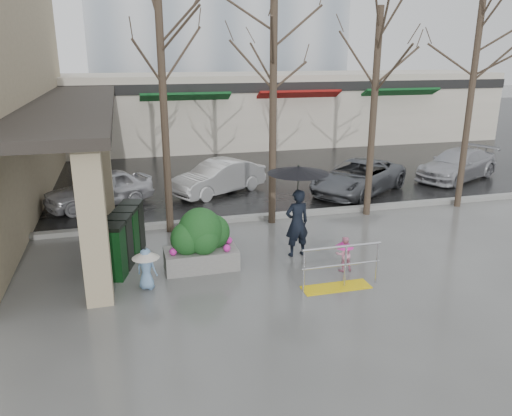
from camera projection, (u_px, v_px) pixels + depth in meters
name	position (u px, v px, depth m)	size (l,w,h in m)	color
ground	(267.00, 272.00, 12.23)	(120.00, 120.00, 0.00)	#51514F
street_asphalt	(173.00, 135.00, 32.52)	(120.00, 36.00, 0.01)	black
curb	(232.00, 219.00, 15.90)	(120.00, 0.30, 0.15)	gray
canopy_slab	(72.00, 99.00, 17.35)	(2.80, 18.00, 0.25)	#2D2823
pillar_front	(93.00, 225.00, 10.29)	(0.55, 0.55, 3.50)	tan
pillar_back	(102.00, 162.00, 16.28)	(0.55, 0.55, 3.50)	tan
storefront_row	(214.00, 109.00, 28.69)	(34.00, 6.74, 4.00)	beige
handrail	(339.00, 272.00, 11.35)	(1.90, 0.50, 1.03)	yellow
tree_west	(161.00, 55.00, 13.54)	(3.20, 3.20, 6.80)	#382B21
tree_midwest	(274.00, 50.00, 14.29)	(3.20, 3.20, 7.00)	#382B21
tree_mideast	(377.00, 63.00, 15.21)	(3.20, 3.20, 6.50)	#382B21
tree_east	(477.00, 45.00, 15.92)	(3.20, 3.20, 7.20)	#382B21
woman	(298.00, 199.00, 12.81)	(1.59, 1.59, 2.46)	black
child_pink	(344.00, 252.00, 12.20)	(0.46, 0.46, 0.89)	pink
child_blue	(146.00, 264.00, 11.23)	(0.62, 0.62, 0.98)	#6A90BC
planter	(201.00, 240.00, 12.28)	(1.80, 1.06, 1.57)	gray
news_boxes	(124.00, 238.00, 12.62)	(1.18, 2.47, 1.35)	#0C3713
car_a	(99.00, 189.00, 17.33)	(1.49, 3.70, 1.26)	silver
car_b	(218.00, 177.00, 18.92)	(1.33, 3.82, 1.26)	silver
car_c	(358.00, 177.00, 18.98)	(2.09, 4.53, 1.26)	#5A5D62
car_d	(457.00, 164.00, 21.08)	(1.77, 4.34, 1.26)	#ABABB0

